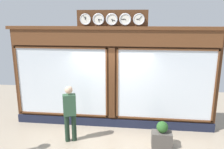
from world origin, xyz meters
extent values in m
cube|color=#4C2B16|center=(0.00, -0.15, 1.60)|extent=(6.58, 0.30, 3.20)
cube|color=#191E33|center=(0.00, 0.02, 0.14)|extent=(6.58, 0.08, 0.28)
cube|color=brown|center=(0.00, 0.04, 2.95)|extent=(6.45, 0.08, 0.50)
cube|color=brown|center=(0.00, 0.02, 3.25)|extent=(6.71, 0.20, 0.10)
cube|color=silver|center=(-1.67, 0.01, 1.50)|extent=(2.94, 0.02, 2.21)
cube|color=brown|center=(-1.67, 0.04, 2.63)|extent=(3.04, 0.04, 0.05)
cube|color=brown|center=(-1.67, 0.04, 0.37)|extent=(3.04, 0.04, 0.05)
cube|color=brown|center=(-3.17, 0.04, 1.50)|extent=(0.05, 0.04, 2.31)
cube|color=brown|center=(-0.18, 0.04, 1.50)|extent=(0.05, 0.04, 2.31)
cube|color=silver|center=(1.67, 0.01, 1.50)|extent=(2.94, 0.02, 2.21)
cube|color=brown|center=(1.67, 0.04, 2.63)|extent=(3.04, 0.04, 0.05)
cube|color=brown|center=(1.67, 0.04, 0.37)|extent=(3.04, 0.04, 0.05)
cube|color=brown|center=(3.17, 0.04, 1.50)|extent=(0.05, 0.04, 2.31)
cube|color=brown|center=(0.18, 0.04, 1.50)|extent=(0.05, 0.04, 2.31)
cube|color=#4C2B16|center=(0.00, 0.03, 1.50)|extent=(0.20, 0.10, 2.31)
cube|color=#4C2B16|center=(0.00, -0.02, 3.51)|extent=(2.15, 0.06, 0.55)
cylinder|color=white|center=(-0.80, 0.06, 3.51)|extent=(0.28, 0.02, 0.28)
torus|color=silver|center=(-0.80, 0.06, 3.51)|extent=(0.34, 0.03, 0.34)
cube|color=black|center=(-0.76, 0.07, 3.51)|extent=(0.08, 0.01, 0.02)
cube|color=black|center=(-0.84, 0.07, 3.55)|extent=(0.09, 0.01, 0.10)
sphere|color=black|center=(-0.80, 0.08, 3.51)|extent=(0.02, 0.02, 0.02)
cylinder|color=white|center=(-0.40, 0.06, 3.51)|extent=(0.28, 0.02, 0.28)
torus|color=silver|center=(-0.40, 0.06, 3.51)|extent=(0.35, 0.04, 0.35)
cube|color=black|center=(-0.36, 0.07, 3.51)|extent=(0.08, 0.01, 0.02)
cube|color=black|center=(-0.34, 0.07, 3.51)|extent=(0.12, 0.01, 0.01)
sphere|color=black|center=(-0.40, 0.08, 3.51)|extent=(0.02, 0.02, 0.02)
cylinder|color=white|center=(0.00, 0.06, 3.51)|extent=(0.28, 0.02, 0.28)
torus|color=silver|center=(0.00, 0.06, 3.51)|extent=(0.36, 0.05, 0.36)
cube|color=black|center=(-0.02, 0.07, 3.47)|extent=(0.05, 0.01, 0.08)
cube|color=black|center=(-0.06, 0.07, 3.48)|extent=(0.11, 0.01, 0.06)
sphere|color=black|center=(0.00, 0.08, 3.51)|extent=(0.02, 0.02, 0.02)
cylinder|color=white|center=(0.40, 0.06, 3.51)|extent=(0.28, 0.02, 0.28)
torus|color=silver|center=(0.40, 0.06, 3.51)|extent=(0.35, 0.04, 0.35)
cube|color=black|center=(0.39, 0.07, 3.47)|extent=(0.04, 0.01, 0.08)
cube|color=black|center=(0.34, 0.07, 3.50)|extent=(0.12, 0.01, 0.03)
sphere|color=black|center=(0.40, 0.08, 3.51)|extent=(0.02, 0.02, 0.02)
cylinder|color=white|center=(0.80, 0.06, 3.51)|extent=(0.28, 0.02, 0.28)
torus|color=silver|center=(0.80, 0.06, 3.51)|extent=(0.34, 0.03, 0.34)
cube|color=black|center=(0.79, 0.07, 3.54)|extent=(0.03, 0.01, 0.08)
cube|color=black|center=(0.83, 0.07, 3.56)|extent=(0.07, 0.01, 0.11)
sphere|color=black|center=(0.80, 0.08, 3.51)|extent=(0.02, 0.02, 0.02)
cylinder|color=#1C2F21|center=(1.20, 1.08, 0.41)|extent=(0.14, 0.14, 0.82)
cylinder|color=#1C2F21|center=(1.01, 1.01, 0.41)|extent=(0.14, 0.14, 0.82)
cube|color=#33563D|center=(1.10, 1.05, 1.13)|extent=(0.41, 0.32, 0.62)
sphere|color=tan|center=(1.10, 1.05, 1.58)|extent=(0.22, 0.22, 0.22)
cube|color=#4C4742|center=(-1.53, 1.05, 0.22)|extent=(0.56, 0.36, 0.44)
sphere|color=#285623|center=(-1.53, 1.05, 0.60)|extent=(0.32, 0.32, 0.32)
camera|label=1|loc=(-0.81, 6.93, 3.53)|focal=36.31mm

